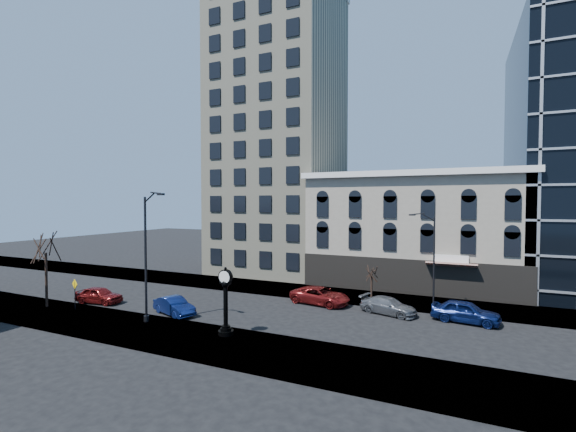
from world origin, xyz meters
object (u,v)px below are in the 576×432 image
at_px(warning_sign, 75,289).
at_px(car_near_b, 174,306).
at_px(street_lamp_near, 151,222).
at_px(car_near_a, 99,295).
at_px(street_clock, 226,304).

relative_size(warning_sign, car_near_b, 0.59).
distance_m(street_lamp_near, car_near_b, 7.58).
height_order(street_lamp_near, car_near_a, street_lamp_near).
xyz_separation_m(street_lamp_near, car_near_b, (-0.28, 2.76, -7.05)).
distance_m(street_clock, car_near_a, 15.86).
bearing_deg(street_lamp_near, street_clock, 11.50).
relative_size(street_lamp_near, car_near_a, 2.31).
distance_m(street_clock, warning_sign, 15.29).
distance_m(car_near_a, car_near_b, 8.79).
distance_m(street_lamp_near, car_near_a, 11.81).
xyz_separation_m(street_clock, warning_sign, (-15.29, 0.08, -0.35)).
bearing_deg(warning_sign, car_near_b, 28.81).
xyz_separation_m(street_clock, street_lamp_near, (-6.49, -0.13, 5.52)).
bearing_deg(street_clock, car_near_a, 170.77).
relative_size(car_near_a, car_near_b, 1.01).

